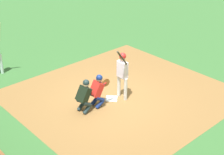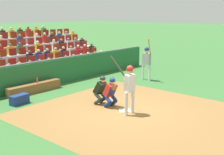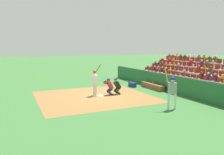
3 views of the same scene
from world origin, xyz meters
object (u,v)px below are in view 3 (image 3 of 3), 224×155
(home_plate_umpire, at_px, (117,85))
(water_bottle_on_bench, at_px, (153,83))
(on_deck_batter, at_px, (172,89))
(batter_at_plate, at_px, (95,80))
(dugout_bench, at_px, (152,86))
(catcher_crouching, at_px, (109,85))
(equipment_duffel_bag, at_px, (132,85))
(home_plate_marker, at_px, (101,96))

(home_plate_umpire, distance_m, water_bottle_on_bench, 3.69)
(on_deck_batter, bearing_deg, batter_at_plate, 28.18)
(dugout_bench, distance_m, on_deck_batter, 6.28)
(on_deck_batter, bearing_deg, catcher_crouching, 18.82)
(home_plate_umpire, height_order, equipment_duffel_bag, home_plate_umpire)
(equipment_duffel_bag, bearing_deg, dugout_bench, -149.57)
(catcher_crouching, bearing_deg, dugout_bench, -80.55)
(batter_at_plate, bearing_deg, on_deck_batter, -151.82)
(batter_at_plate, xyz_separation_m, water_bottle_on_bench, (0.39, -5.29, -0.62))
(home_plate_umpire, bearing_deg, batter_at_plate, 82.86)
(equipment_duffel_bag, bearing_deg, catcher_crouching, 119.11)
(home_plate_marker, relative_size, equipment_duffel_bag, 0.56)
(dugout_bench, xyz_separation_m, equipment_duffel_bag, (1.49, 1.08, -0.02))
(batter_at_plate, distance_m, home_plate_umpire, 1.74)
(home_plate_marker, bearing_deg, on_deck_batter, -154.20)
(home_plate_umpire, height_order, water_bottle_on_bench, home_plate_umpire)
(batter_at_plate, bearing_deg, home_plate_umpire, -97.14)
(dugout_bench, relative_size, water_bottle_on_bench, 11.13)
(catcher_crouching, relative_size, home_plate_umpire, 1.02)
(home_plate_marker, xyz_separation_m, water_bottle_on_bench, (0.60, -4.92, 0.55))
(on_deck_batter, bearing_deg, equipment_duffel_bag, -11.95)
(home_plate_umpire, distance_m, equipment_duffel_bag, 3.46)
(home_plate_umpire, distance_m, dugout_bench, 3.77)
(catcher_crouching, height_order, water_bottle_on_bench, catcher_crouching)
(home_plate_marker, bearing_deg, dugout_bench, -81.43)
(home_plate_marker, distance_m, batter_at_plate, 1.24)
(home_plate_marker, xyz_separation_m, batter_at_plate, (0.20, 0.36, 1.17))
(water_bottle_on_bench, bearing_deg, equipment_duffel_bag, 32.58)
(home_plate_marker, distance_m, home_plate_umpire, 1.45)
(catcher_crouching, bearing_deg, on_deck_batter, -161.18)
(equipment_duffel_bag, relative_size, on_deck_batter, 0.33)
(home_plate_marker, height_order, on_deck_batter, on_deck_batter)
(catcher_crouching, xyz_separation_m, equipment_duffel_bag, (2.20, -3.19, -0.51))
(batter_at_plate, xyz_separation_m, on_deck_batter, (-5.10, -2.73, 0.00))
(batter_at_plate, relative_size, on_deck_batter, 0.93)
(home_plate_marker, relative_size, home_plate_umpire, 0.35)
(equipment_duffel_bag, bearing_deg, on_deck_batter, 162.55)
(catcher_crouching, height_order, on_deck_batter, on_deck_batter)
(equipment_duffel_bag, bearing_deg, home_plate_marker, 114.50)
(catcher_crouching, relative_size, dugout_bench, 0.45)
(catcher_crouching, relative_size, water_bottle_on_bench, 4.99)
(batter_at_plate, bearing_deg, water_bottle_on_bench, -85.73)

